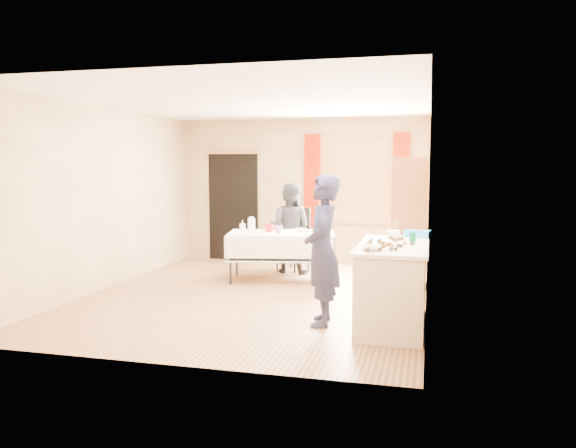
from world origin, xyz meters
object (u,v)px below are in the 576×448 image
(party_table, at_px, (281,252))
(woman, at_px, (290,228))
(girl, at_px, (322,250))
(counter, at_px, (393,285))
(cabinet, at_px, (410,222))
(chair, at_px, (294,252))

(party_table, relative_size, woman, 1.19)
(woman, bearing_deg, girl, 118.57)
(counter, bearing_deg, woman, 124.00)
(cabinet, bearing_deg, girl, -110.34)
(counter, height_order, woman, woman)
(counter, relative_size, chair, 1.50)
(counter, relative_size, party_table, 0.90)
(counter, distance_m, woman, 3.33)
(woman, bearing_deg, chair, -86.91)
(counter, bearing_deg, chair, 121.96)
(party_table, distance_m, chair, 0.89)
(cabinet, relative_size, woman, 1.27)
(party_table, xyz_separation_m, girl, (1.06, -2.21, 0.39))
(party_table, relative_size, chair, 1.67)
(girl, xyz_separation_m, woman, (-1.09, 2.89, -0.10))
(cabinet, distance_m, girl, 2.49)
(cabinet, bearing_deg, chair, 158.80)
(party_table, bearing_deg, girl, -75.89)
(party_table, xyz_separation_m, chair, (-0.01, 0.88, -0.13))
(cabinet, height_order, woman, cabinet)
(chair, xyz_separation_m, woman, (-0.02, -0.20, 0.42))
(chair, relative_size, girl, 0.63)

